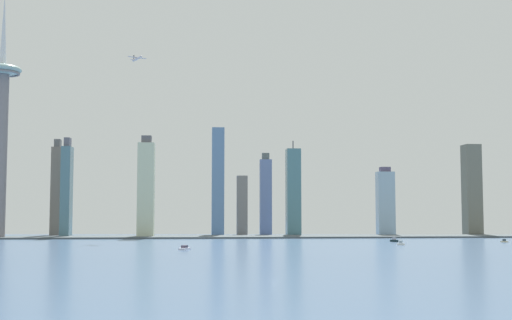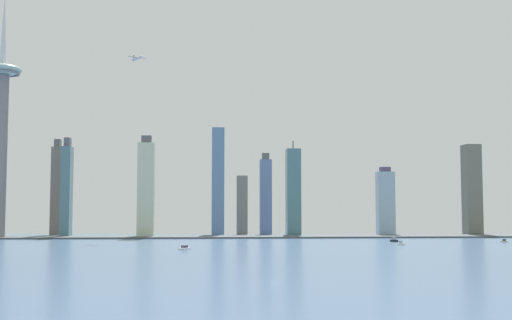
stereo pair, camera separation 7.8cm
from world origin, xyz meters
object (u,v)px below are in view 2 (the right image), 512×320
(skyscraper_3, at_px, (218,182))
(skyscraper_6, at_px, (293,192))
(skyscraper_2, at_px, (146,189))
(boat_5, at_px, (504,241))
(skyscraper_1, at_px, (385,203))
(boat_1, at_px, (184,248))
(skyscraper_8, at_px, (472,190))
(skyscraper_7, at_px, (242,205))
(skyscraper_0, at_px, (67,190))
(skyscraper_9, at_px, (266,196))
(boat_0, at_px, (401,244))
(skyscraper_4, at_px, (57,190))
(observation_tower, at_px, (1,117))
(airplane, at_px, (137,58))
(boat_2, at_px, (394,240))

(skyscraper_3, relative_size, skyscraper_6, 1.15)
(skyscraper_2, xyz_separation_m, boat_5, (405.46, -167.31, -62.30))
(skyscraper_1, height_order, boat_1, skyscraper_1)
(skyscraper_3, relative_size, skyscraper_8, 1.18)
(skyscraper_6, bearing_deg, skyscraper_7, 149.64)
(boat_1, bearing_deg, skyscraper_0, 48.68)
(skyscraper_6, xyz_separation_m, skyscraper_9, (-34.64, 43.10, -4.05))
(skyscraper_9, distance_m, boat_0, 334.02)
(skyscraper_4, relative_size, skyscraper_8, 1.02)
(boat_0, height_order, boat_1, boat_0)
(skyscraper_3, bearing_deg, boat_5, -38.14)
(skyscraper_1, bearing_deg, observation_tower, -172.21)
(boat_1, bearing_deg, airplane, 36.45)
(skyscraper_9, relative_size, boat_5, 15.11)
(skyscraper_4, xyz_separation_m, skyscraper_8, (584.09, -4.01, 1.96))
(skyscraper_4, bearing_deg, skyscraper_6, -0.66)
(skyscraper_8, xyz_separation_m, boat_2, (-171.85, -192.61, -63.28))
(boat_0, height_order, boat_5, boat_0)
(skyscraper_1, height_order, skyscraper_7, skyscraper_1)
(skyscraper_7, bearing_deg, skyscraper_0, -163.88)
(airplane, bearing_deg, skyscraper_1, 79.54)
(skyscraper_0, xyz_separation_m, skyscraper_4, (-19.34, 31.57, 0.90))
(observation_tower, bearing_deg, boat_2, -14.98)
(boat_5, bearing_deg, skyscraper_9, 170.63)
(boat_0, bearing_deg, observation_tower, 8.56)
(observation_tower, xyz_separation_m, skyscraper_6, (381.71, 67.61, -92.31))
(skyscraper_8, distance_m, boat_0, 333.54)
(skyscraper_9, height_order, boat_5, skyscraper_9)
(skyscraper_6, relative_size, skyscraper_7, 1.56)
(skyscraper_8, relative_size, boat_5, 16.42)
(observation_tower, bearing_deg, boat_5, -14.00)
(skyscraper_9, bearing_deg, boat_1, -106.25)
(observation_tower, distance_m, boat_2, 507.89)
(skyscraper_1, distance_m, skyscraper_4, 458.40)
(skyscraper_2, xyz_separation_m, skyscraper_4, (-124.83, 50.22, -0.54))
(skyscraper_2, relative_size, skyscraper_4, 1.00)
(skyscraper_1, bearing_deg, skyscraper_8, -1.36)
(skyscraper_0, bearing_deg, skyscraper_8, 2.79)
(skyscraper_9, bearing_deg, skyscraper_8, -8.42)
(skyscraper_7, distance_m, boat_2, 283.81)
(boat_2, xyz_separation_m, airplane, (-295.94, 91.05, 222.30))
(skyscraper_9, xyz_separation_m, boat_1, (-109.22, -374.60, -55.48))
(observation_tower, bearing_deg, boat_1, -47.97)
(observation_tower, height_order, skyscraper_9, observation_tower)
(skyscraper_9, bearing_deg, skyscraper_1, -13.59)
(observation_tower, height_order, skyscraper_1, observation_tower)
(skyscraper_7, relative_size, boat_2, 8.11)
(skyscraper_2, relative_size, skyscraper_7, 1.55)
(skyscraper_8, distance_m, boat_5, 229.23)
(skyscraper_3, distance_m, boat_2, 302.73)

